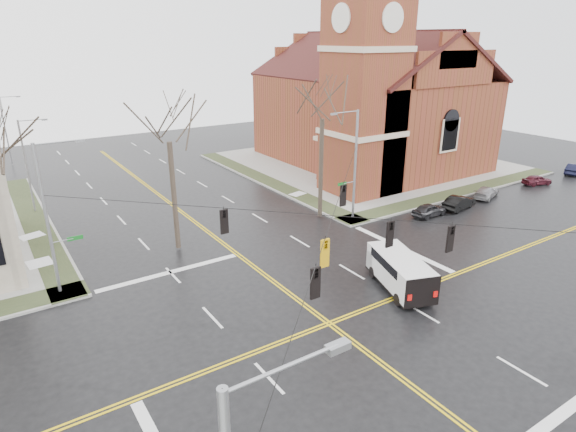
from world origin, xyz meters
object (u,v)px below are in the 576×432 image
parked_car_a (429,210)px  tree_nw_near (169,134)px  streetlight_north_b (6,128)px  tree_ne (322,112)px  signal_pole_nw (50,216)px  parked_car_d (537,180)px  church (369,93)px  signal_pole_ne (354,162)px  parked_car_c (486,192)px  cargo_van (399,269)px  streetlight_north_a (28,163)px  parked_car_b (459,202)px  parked_car_e (574,169)px

parked_car_a → tree_nw_near: tree_nw_near is taller
streetlight_north_b → tree_ne: 40.30m
signal_pole_nw → parked_car_d: 45.74m
church → parked_car_a: (-7.37, -16.41, -7.86)m
signal_pole_ne → parked_car_c: bearing=-10.2°
cargo_van → tree_nw_near: bearing=144.9°
signal_pole_ne → streetlight_north_a: (-21.97, 16.50, -0.48)m
church → parked_car_b: (-3.74, -16.61, -7.81)m
parked_car_e → tree_ne: size_ratio=0.29×
streetlight_north_a → cargo_van: size_ratio=1.37×
parked_car_e → tree_ne: (-32.20, 4.61, 8.32)m
tree_nw_near → tree_ne: bearing=-1.6°
signal_pole_nw → parked_car_c: (37.27, -2.63, -4.41)m
parked_car_c → signal_pole_nw: bearing=68.0°
streetlight_north_a → streetlight_north_b: 20.00m
parked_car_b → tree_ne: (-11.64, 5.15, 8.29)m
signal_pole_nw → cargo_van: (17.34, -10.60, -3.72)m
signal_pole_ne → parked_car_c: size_ratio=2.41×
signal_pole_nw → parked_car_a: size_ratio=2.67×
parked_car_b → parked_car_a: bearing=77.6°
parked_car_a → parked_car_b: (3.63, -0.20, 0.05)m
streetlight_north_b → parked_car_a: streetlight_north_b is taller
parked_car_a → parked_car_d: (16.72, 0.25, -0.04)m
streetlight_north_a → parked_car_c: (36.60, -19.13, -3.93)m
tree_nw_near → streetlight_north_a: bearing=117.6°
parked_car_d → tree_ne: bearing=95.5°
tree_nw_near → streetlight_north_b: bearing=102.3°
streetlight_north_b → parked_car_c: 53.72m
parked_car_e → parked_car_c: bearing=73.5°
streetlight_north_b → parked_car_c: bearing=-46.9°
streetlight_north_b → cargo_van: size_ratio=1.37×
parked_car_b → tree_ne: 15.19m
cargo_van → tree_nw_near: tree_nw_near is taller
parked_car_c → tree_nw_near: tree_nw_near is taller
church → tree_ne: bearing=-143.3°
parked_car_c → parked_car_d: 8.17m
parked_car_b → church: bearing=-21.9°
cargo_van → parked_car_e: size_ratio=1.62×
cargo_van → streetlight_north_b: bearing=128.7°
parked_car_a → tree_ne: bearing=57.1°
cargo_van → parked_car_e: cargo_van is taller
signal_pole_nw → tree_nw_near: size_ratio=0.78×
church → tree_ne: size_ratio=2.23×
church → parked_car_d: bearing=-60.0°
parked_car_d → parked_car_e: parked_car_e is taller
parked_car_c → parked_car_e: (15.64, -0.15, 0.05)m
parked_car_c → tree_nw_near: (-29.12, 4.81, 7.86)m
cargo_van → parked_car_c: cargo_van is taller
church → parked_car_b: size_ratio=7.31×
cargo_van → parked_car_d: 29.14m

